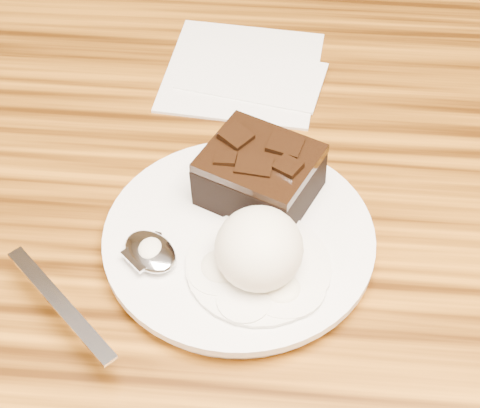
# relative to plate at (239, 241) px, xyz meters

# --- Properties ---
(plate) EXTENTS (0.21, 0.21, 0.02)m
(plate) POSITION_rel_plate_xyz_m (0.00, 0.00, 0.00)
(plate) COLOR white
(plate) RESTS_ON dining_table
(brownie) EXTENTS (0.10, 0.10, 0.04)m
(brownie) POSITION_rel_plate_xyz_m (0.01, 0.04, 0.03)
(brownie) COLOR black
(brownie) RESTS_ON plate
(ice_cream_scoop) EXTENTS (0.06, 0.07, 0.05)m
(ice_cream_scoop) POSITION_rel_plate_xyz_m (0.02, -0.03, 0.03)
(ice_cream_scoop) COLOR white
(ice_cream_scoop) RESTS_ON plate
(melt_puddle) EXTENTS (0.11, 0.11, 0.00)m
(melt_puddle) POSITION_rel_plate_xyz_m (0.02, -0.03, 0.01)
(melt_puddle) COLOR white
(melt_puddle) RESTS_ON plate
(spoon) EXTENTS (0.15, 0.15, 0.01)m
(spoon) POSITION_rel_plate_xyz_m (-0.06, -0.03, 0.01)
(spoon) COLOR silver
(spoon) RESTS_ON plate
(napkin) EXTENTS (0.16, 0.16, 0.01)m
(napkin) POSITION_rel_plate_xyz_m (-0.02, 0.22, -0.01)
(napkin) COLOR white
(napkin) RESTS_ON dining_table
(crumb_a) EXTENTS (0.01, 0.01, 0.00)m
(crumb_a) POSITION_rel_plate_xyz_m (0.02, -0.01, 0.01)
(crumb_a) COLOR black
(crumb_a) RESTS_ON plate
(crumb_b) EXTENTS (0.01, 0.01, 0.00)m
(crumb_b) POSITION_rel_plate_xyz_m (-0.06, -0.01, 0.01)
(crumb_b) COLOR black
(crumb_b) RESTS_ON plate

